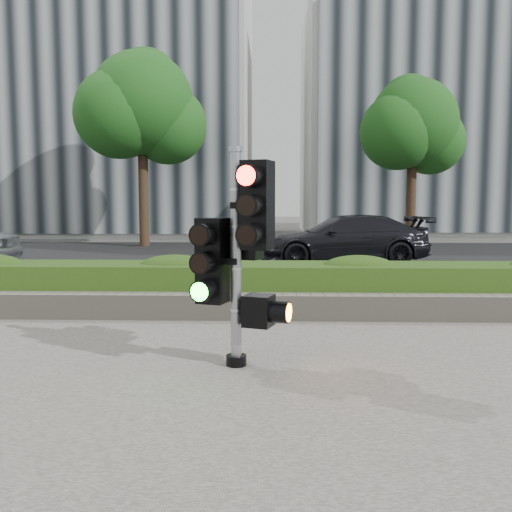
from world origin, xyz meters
The scene contains 12 objects.
ground centered at (0.00, 0.00, 0.00)m, with size 120.00×120.00×0.00m, color #51514C.
sidewalk centered at (0.00, -2.50, 0.01)m, with size 16.00×11.00×0.03m, color #9E9389.
road centered at (0.00, 10.00, 0.01)m, with size 60.00×13.00×0.02m, color black.
curb centered at (0.00, 3.15, 0.06)m, with size 60.00×0.25×0.12m, color gray.
stone_wall centered at (0.00, 1.90, 0.20)m, with size 12.00×0.32×0.34m, color gray.
hedge centered at (0.00, 2.55, 0.37)m, with size 12.00×1.00×0.68m, color #527D26.
building_left centered at (-9.00, 23.00, 7.50)m, with size 16.00×9.00×15.00m, color #B7B7B2.
building_right centered at (11.00, 25.00, 6.00)m, with size 18.00×10.00×12.00m, color #B7B7B2.
tree_left centered at (-4.52, 14.56, 5.04)m, with size 4.61×4.03×7.34m.
tree_right centered at (5.48, 15.55, 4.48)m, with size 4.10×3.58×6.53m.
traffic_signal centered at (-0.08, -0.21, 1.19)m, with size 0.77×0.64×2.10m.
car_dark centered at (2.10, 8.86, 0.66)m, with size 1.78×4.39×1.27m, color black.
Camera 1 is at (0.24, -5.35, 1.60)m, focal length 38.00 mm.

